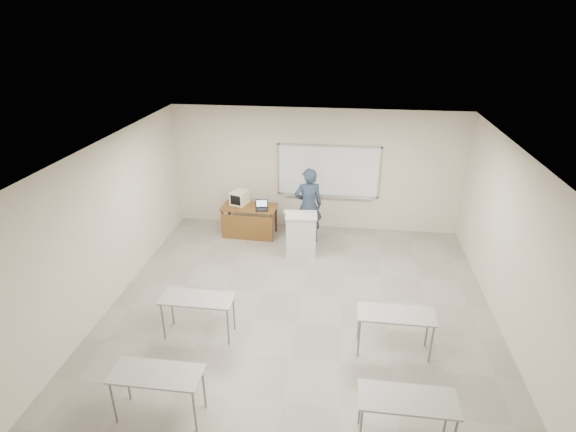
# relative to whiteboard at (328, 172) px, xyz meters

# --- Properties ---
(floor) EXTENTS (7.00, 8.00, 0.01)m
(floor) POSITION_rel_whiteboard_xyz_m (-0.30, -3.97, -1.49)
(floor) COLOR gray
(floor) RESTS_ON ground
(whiteboard) EXTENTS (2.48, 0.10, 1.31)m
(whiteboard) POSITION_rel_whiteboard_xyz_m (0.00, 0.00, 0.00)
(whiteboard) COLOR white
(whiteboard) RESTS_ON floor
(student_desks) EXTENTS (4.40, 2.20, 0.73)m
(student_desks) POSITION_rel_whiteboard_xyz_m (-0.30, -5.32, -0.81)
(student_desks) COLOR #9F9F9B
(student_desks) RESTS_ON floor
(instructor_desk) EXTENTS (1.31, 0.66, 0.75)m
(instructor_desk) POSITION_rel_whiteboard_xyz_m (-1.84, -0.78, -0.96)
(instructor_desk) COLOR brown
(instructor_desk) RESTS_ON floor
(podium) EXTENTS (0.69, 0.51, 0.97)m
(podium) POSITION_rel_whiteboard_xyz_m (-0.50, -1.47, -0.99)
(podium) COLOR silver
(podium) RESTS_ON floor
(crt_monitor) EXTENTS (0.36, 0.41, 0.34)m
(crt_monitor) POSITION_rel_whiteboard_xyz_m (-2.09, -0.54, -0.57)
(crt_monitor) COLOR beige
(crt_monitor) RESTS_ON instructor_desk
(laptop) EXTENTS (0.29, 0.27, 0.22)m
(laptop) POSITION_rel_whiteboard_xyz_m (-1.50, -0.80, -0.68)
(laptop) COLOR black
(laptop) RESTS_ON instructor_desk
(mouse) EXTENTS (0.10, 0.08, 0.04)m
(mouse) POSITION_rel_whiteboard_xyz_m (-1.64, -0.62, -0.71)
(mouse) COLOR #A5A7AD
(mouse) RESTS_ON instructor_desk
(keyboard) EXTENTS (0.49, 0.19, 0.03)m
(keyboard) POSITION_rel_whiteboard_xyz_m (-0.65, -1.39, -0.50)
(keyboard) COLOR beige
(keyboard) RESTS_ON podium
(presenter) EXTENTS (0.75, 0.59, 1.82)m
(presenter) POSITION_rel_whiteboard_xyz_m (-0.40, -0.81, -0.57)
(presenter) COLOR black
(presenter) RESTS_ON floor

